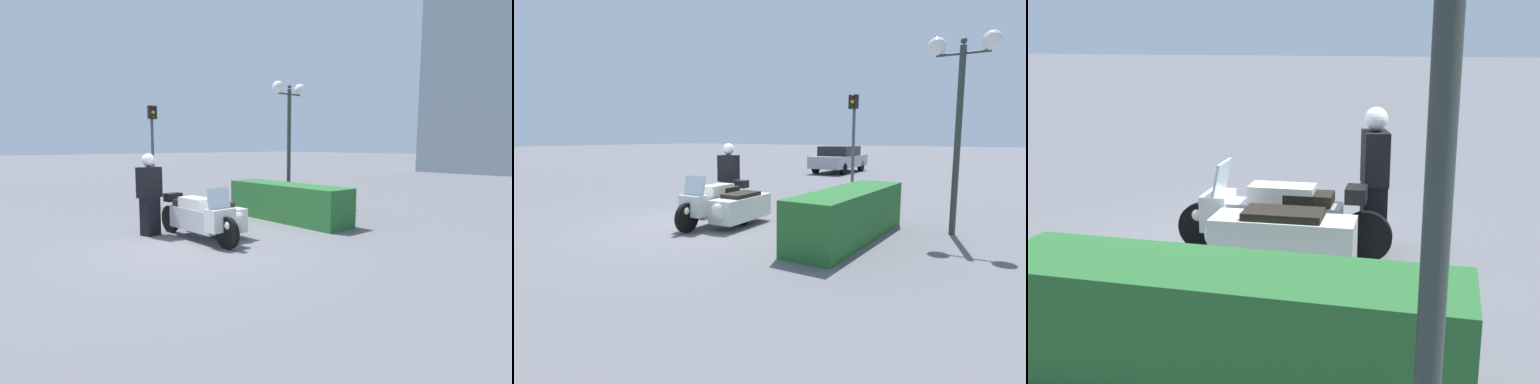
{
  "view_description": "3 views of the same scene",
  "coord_description": "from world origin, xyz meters",
  "views": [
    {
      "loc": [
        6.59,
        -4.23,
        1.97
      ],
      "look_at": [
        0.01,
        1.45,
        0.94
      ],
      "focal_mm": 28.0,
      "sensor_mm": 36.0,
      "label": 1
    },
    {
      "loc": [
        6.32,
        6.05,
        1.95
      ],
      "look_at": [
        -0.87,
        1.25,
        0.75
      ],
      "focal_mm": 28.0,
      "sensor_mm": 36.0,
      "label": 2
    },
    {
      "loc": [
        -2.25,
        7.34,
        2.61
      ],
      "look_at": [
        -0.6,
        0.91,
        0.99
      ],
      "focal_mm": 45.0,
      "sensor_mm": 36.0,
      "label": 3
    }
  ],
  "objects": [
    {
      "name": "ground_plane",
      "position": [
        0.0,
        0.0,
        0.0
      ],
      "size": [
        160.0,
        160.0,
        0.0
      ],
      "primitive_type": "plane",
      "color": "slate"
    },
    {
      "name": "police_motorcycle",
      "position": [
        -0.37,
        0.46,
        0.46
      ],
      "size": [
        2.64,
        1.11,
        1.14
      ],
      "rotation": [
        0.0,
        0.0,
        0.05
      ],
      "color": "black",
      "rests_on": "ground"
    },
    {
      "name": "officer_rider",
      "position": [
        -1.42,
        -0.37,
        0.94
      ],
      "size": [
        0.41,
        0.54,
        1.79
      ],
      "rotation": [
        0.0,
        0.0,
        0.25
      ],
      "color": "black",
      "rests_on": "ground"
    },
    {
      "name": "hedge_bush_curbside",
      "position": [
        -0.71,
        3.16,
        0.48
      ],
      "size": [
        3.62,
        0.94,
        0.95
      ],
      "primitive_type": "cube",
      "color": "#28662D",
      "rests_on": "ground"
    }
  ]
}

